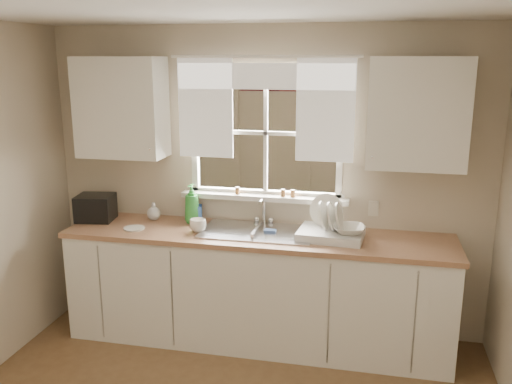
% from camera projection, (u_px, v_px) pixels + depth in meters
% --- Properties ---
extents(room_walls, '(3.62, 4.02, 2.50)m').
position_uv_depth(room_walls, '(177.00, 283.00, 2.48)').
color(room_walls, beige).
rests_on(room_walls, ground).
extents(window, '(1.38, 0.16, 1.06)m').
position_uv_depth(window, '(265.00, 154.00, 4.38)').
color(window, white).
rests_on(window, room_walls).
extents(curtains, '(1.50, 0.03, 0.81)m').
position_uv_depth(curtains, '(264.00, 98.00, 4.23)').
color(curtains, white).
rests_on(curtains, room_walls).
extents(base_cabinets, '(3.00, 0.62, 0.87)m').
position_uv_depth(base_cabinets, '(257.00, 290.00, 4.33)').
color(base_cabinets, white).
rests_on(base_cabinets, ground).
extents(countertop, '(3.04, 0.65, 0.04)m').
position_uv_depth(countertop, '(257.00, 236.00, 4.22)').
color(countertop, '#A67553').
rests_on(countertop, base_cabinets).
extents(upper_cabinet_left, '(0.70, 0.33, 0.80)m').
position_uv_depth(upper_cabinet_left, '(121.00, 108.00, 4.36)').
color(upper_cabinet_left, white).
rests_on(upper_cabinet_left, room_walls).
extents(upper_cabinet_right, '(0.70, 0.33, 0.80)m').
position_uv_depth(upper_cabinet_right, '(417.00, 114.00, 3.89)').
color(upper_cabinet_right, white).
rests_on(upper_cabinet_right, room_walls).
extents(wall_outlet, '(0.08, 0.01, 0.12)m').
position_uv_depth(wall_outlet, '(373.00, 209.00, 4.28)').
color(wall_outlet, beige).
rests_on(wall_outlet, room_walls).
extents(sill_jars, '(0.50, 0.04, 0.06)m').
position_uv_depth(sill_jars, '(271.00, 192.00, 4.39)').
color(sill_jars, brown).
rests_on(sill_jars, window).
extents(sink, '(0.88, 0.52, 0.40)m').
position_uv_depth(sink, '(258.00, 241.00, 4.26)').
color(sink, '#B7B7BC').
rests_on(sink, countertop).
extents(dish_rack, '(0.51, 0.40, 0.31)m').
position_uv_depth(dish_rack, '(331.00, 230.00, 4.10)').
color(dish_rack, silver).
rests_on(dish_rack, countertop).
extents(bowl, '(0.26, 0.26, 0.06)m').
position_uv_depth(bowl, '(349.00, 229.00, 4.01)').
color(bowl, silver).
rests_on(bowl, dish_rack).
extents(soap_bottle_a, '(0.14, 0.14, 0.32)m').
position_uv_depth(soap_bottle_a, '(192.00, 204.00, 4.46)').
color(soap_bottle_a, green).
rests_on(soap_bottle_a, countertop).
extents(soap_bottle_b, '(0.12, 0.12, 0.21)m').
position_uv_depth(soap_bottle_b, '(196.00, 210.00, 4.49)').
color(soap_bottle_b, blue).
rests_on(soap_bottle_b, countertop).
extents(soap_bottle_c, '(0.13, 0.13, 0.15)m').
position_uv_depth(soap_bottle_c, '(154.00, 211.00, 4.57)').
color(soap_bottle_c, beige).
rests_on(soap_bottle_c, countertop).
extents(saucer, '(0.17, 0.17, 0.01)m').
position_uv_depth(saucer, '(134.00, 228.00, 4.32)').
color(saucer, silver).
rests_on(saucer, countertop).
extents(cup, '(0.15, 0.15, 0.10)m').
position_uv_depth(cup, '(198.00, 225.00, 4.24)').
color(cup, silver).
rests_on(cup, countertop).
extents(black_appliance, '(0.33, 0.30, 0.22)m').
position_uv_depth(black_appliance, '(96.00, 208.00, 4.54)').
color(black_appliance, black).
rests_on(black_appliance, countertop).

